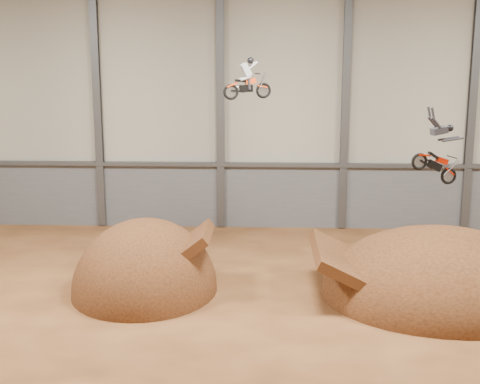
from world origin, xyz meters
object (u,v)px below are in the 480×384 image
Objects in this scene: takeoff_ramp at (145,290)px; fmx_rider_b at (432,146)px; fmx_rider_a at (248,76)px; landing_ramp at (440,296)px.

takeoff_ramp is 2.62× the size of fmx_rider_b.
fmx_rider_a reaches higher than fmx_rider_b.
takeoff_ramp reaches higher than landing_ramp.
landing_ramp is 11.81m from fmx_rider_a.
landing_ramp is at bearing -0.88° from takeoff_ramp.
fmx_rider_a reaches higher than landing_ramp.
fmx_rider_b is (6.81, -3.21, -2.34)m from fmx_rider_a.
fmx_rider_a is (4.16, 1.55, 8.66)m from takeoff_ramp.
takeoff_ramp is 9.73m from fmx_rider_a.
fmx_rider_a is at bearing 138.95° from fmx_rider_b.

